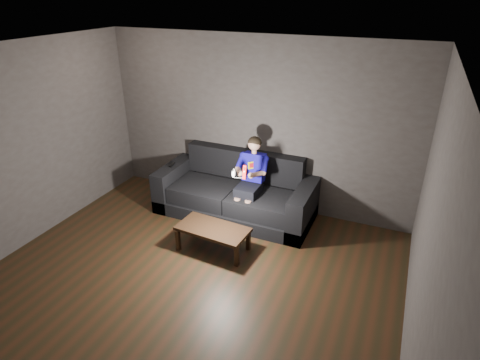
% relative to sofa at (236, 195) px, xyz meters
% --- Properties ---
extents(floor, '(5.00, 5.00, 0.00)m').
position_rel_sofa_xyz_m(floor, '(0.13, -2.04, -0.31)').
color(floor, black).
rests_on(floor, ground).
extents(back_wall, '(5.00, 0.04, 2.70)m').
position_rel_sofa_xyz_m(back_wall, '(0.13, 0.46, 1.04)').
color(back_wall, '#3C3534').
rests_on(back_wall, ground).
extents(right_wall, '(0.04, 5.00, 2.70)m').
position_rel_sofa_xyz_m(right_wall, '(2.63, -2.04, 1.04)').
color(right_wall, '#3C3534').
rests_on(right_wall, ground).
extents(ceiling, '(5.00, 5.00, 0.02)m').
position_rel_sofa_xyz_m(ceiling, '(0.13, -2.04, 2.39)').
color(ceiling, silver).
rests_on(ceiling, back_wall).
extents(sofa, '(2.45, 1.06, 0.95)m').
position_rel_sofa_xyz_m(sofa, '(0.00, 0.00, 0.00)').
color(sofa, black).
rests_on(sofa, floor).
extents(child, '(0.48, 0.59, 1.19)m').
position_rel_sofa_xyz_m(child, '(0.28, -0.07, 0.48)').
color(child, black).
rests_on(child, sofa).
extents(wii_remote_red, '(0.05, 0.07, 0.20)m').
position_rel_sofa_xyz_m(wii_remote_red, '(0.37, -0.53, 0.70)').
color(wii_remote_red, red).
rests_on(wii_remote_red, child).
extents(nunchuk_white, '(0.06, 0.09, 0.14)m').
position_rel_sofa_xyz_m(nunchuk_white, '(0.20, -0.52, 0.65)').
color(nunchuk_white, white).
rests_on(nunchuk_white, child).
extents(wii_remote_black, '(0.06, 0.16, 0.03)m').
position_rel_sofa_xyz_m(wii_remote_black, '(-1.10, -0.09, 0.37)').
color(wii_remote_black, black).
rests_on(wii_remote_black, sofa).
extents(coffee_table, '(1.00, 0.55, 0.35)m').
position_rel_sofa_xyz_m(coffee_table, '(0.12, -1.05, -0.00)').
color(coffee_table, black).
rests_on(coffee_table, floor).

